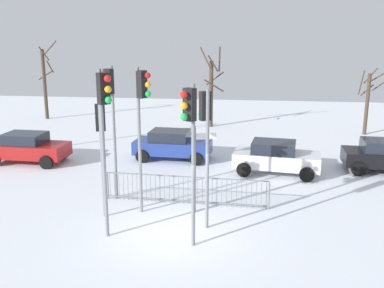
{
  "coord_description": "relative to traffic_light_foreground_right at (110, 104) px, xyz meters",
  "views": [
    {
      "loc": [
        2.21,
        -12.6,
        6.06
      ],
      "look_at": [
        0.14,
        3.21,
        2.12
      ],
      "focal_mm": 41.08,
      "sensor_mm": 36.0,
      "label": 1
    }
  ],
  "objects": [
    {
      "name": "ground_plane",
      "position": [
        2.77,
        -2.61,
        -3.67
      ],
      "size": [
        60.0,
        60.0,
        0.0
      ],
      "primitive_type": "plane",
      "color": "white"
    },
    {
      "name": "traffic_light_foreground_right",
      "position": [
        0.0,
        0.0,
        0.0
      ],
      "size": [
        0.4,
        0.53,
        5.03
      ],
      "rotation": [
        0.0,
        0.0,
        2.69
      ],
      "color": "slate",
      "rests_on": "ground"
    },
    {
      "name": "traffic_light_rear_left",
      "position": [
        3.65,
        -1.94,
        -0.36
      ],
      "size": [
        0.44,
        0.5,
        4.52
      ],
      "rotation": [
        0.0,
        0.0,
        0.6
      ],
      "color": "slate",
      "rests_on": "ground"
    },
    {
      "name": "traffic_light_mid_left",
      "position": [
        0.83,
        -3.15,
        0.09
      ],
      "size": [
        0.48,
        0.46,
        5.15
      ],
      "rotation": [
        0.0,
        0.0,
        4.01
      ],
      "color": "slate",
      "rests_on": "ground"
    },
    {
      "name": "traffic_light_mid_right",
      "position": [
        1.44,
        -1.1,
        0.02
      ],
      "size": [
        0.54,
        0.39,
        5.06
      ],
      "rotation": [
        0.0,
        0.0,
        4.3
      ],
      "color": "slate",
      "rests_on": "ground"
    },
    {
      "name": "traffic_light_foreground_left",
      "position": [
        3.39,
        -3.46,
        -0.17
      ],
      "size": [
        0.42,
        0.51,
        4.79
      ],
      "rotation": [
        0.0,
        0.0,
        2.62
      ],
      "color": "slate",
      "rests_on": "ground"
    },
    {
      "name": "traffic_light_rear_right",
      "position": [
        0.11,
        -1.45,
        -0.75
      ],
      "size": [
        0.37,
        0.55,
        3.98
      ],
      "rotation": [
        0.0,
        0.0,
        0.32
      ],
      "color": "slate",
      "rests_on": "ground"
    },
    {
      "name": "direction_sign_post",
      "position": [
        3.24,
        -0.83,
        -1.94
      ],
      "size": [
        0.77,
        0.25,
        3.1
      ],
      "rotation": [
        0.0,
        0.0,
        0.26
      ],
      "color": "slate",
      "rests_on": "ground"
    },
    {
      "name": "pedestrian_guard_railing",
      "position": [
        2.76,
        -0.09,
        -3.12
      ],
      "size": [
        6.1,
        0.36,
        1.07
      ],
      "rotation": [
        0.0,
        0.0,
        -0.05
      ],
      "color": "slate",
      "rests_on": "ground"
    },
    {
      "name": "car_blue_near",
      "position": [
        1.21,
        5.84,
        -2.91
      ],
      "size": [
        3.89,
        2.1,
        1.47
      ],
      "rotation": [
        0.0,
        0.0,
        -0.05
      ],
      "color": "navy",
      "rests_on": "ground"
    },
    {
      "name": "car_red_mid",
      "position": [
        -5.7,
        4.32,
        -2.91
      ],
      "size": [
        3.85,
        2.02,
        1.47
      ],
      "rotation": [
        0.0,
        0.0,
        -0.03
      ],
      "color": "maroon",
      "rests_on": "ground"
    },
    {
      "name": "car_white_trailing",
      "position": [
        6.25,
        4.14,
        -2.91
      ],
      "size": [
        3.98,
        2.32,
        1.47
      ],
      "rotation": [
        0.0,
        0.0,
        -0.12
      ],
      "color": "silver",
      "rests_on": "ground"
    },
    {
      "name": "bare_tree_left",
      "position": [
        2.43,
        14.27,
        -1.13
      ],
      "size": [
        1.68,
        1.77,
        5.4
      ],
      "color": "#473828",
      "rests_on": "ground"
    },
    {
      "name": "bare_tree_centre",
      "position": [
        -10.04,
        15.66,
        -0.9
      ],
      "size": [
        1.54,
        1.45,
        5.72
      ],
      "color": "#473828",
      "rests_on": "ground"
    },
    {
      "name": "bare_tree_right",
      "position": [
        12.31,
        13.14,
        -1.51
      ],
      "size": [
        1.64,
        1.45,
        4.16
      ],
      "color": "#473828",
      "rests_on": "ground"
    }
  ]
}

